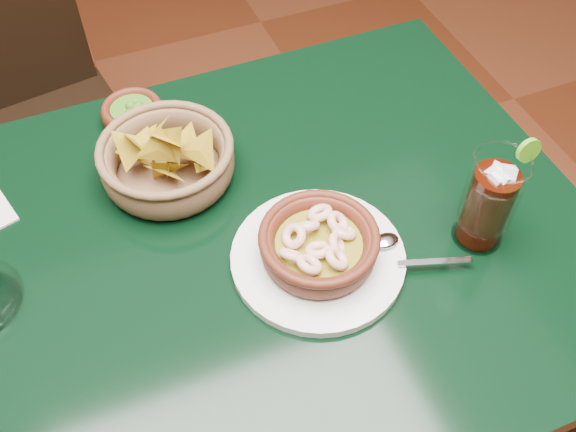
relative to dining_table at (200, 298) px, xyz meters
name	(u,v)px	position (x,y,z in m)	size (l,w,h in m)	color
dining_table	(200,298)	(0.00, 0.00, 0.00)	(1.20, 0.80, 0.75)	black
dining_chair	(29,119)	(-0.21, 0.71, -0.15)	(0.48, 0.48, 0.91)	black
shrimp_plate	(319,248)	(0.17, -0.07, 0.13)	(0.32, 0.25, 0.08)	silver
chip_basket	(167,160)	(0.02, 0.17, 0.14)	(0.24, 0.24, 0.15)	brown
guacamole_ramekin	(133,113)	(-0.01, 0.32, 0.12)	(0.12, 0.12, 0.04)	#45190E
cola_drink	(489,201)	(0.40, -0.12, 0.18)	(0.16, 0.16, 0.18)	white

